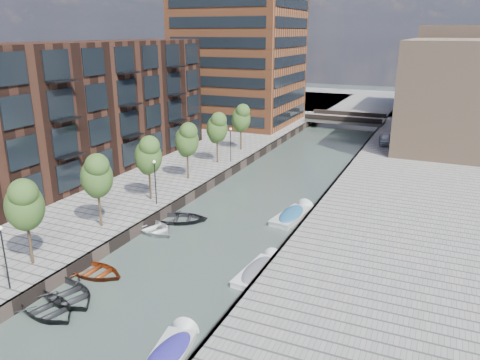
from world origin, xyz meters
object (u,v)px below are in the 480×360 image
Objects in this scene: tree_2 at (97,175)px; sloop_2 at (95,274)px; motorboat_3 at (294,215)px; motorboat_4 at (260,270)px; tree_5 at (217,127)px; tree_6 at (241,117)px; car at (386,139)px; tree_3 at (148,154)px; motorboat_0 at (171,352)px; sloop_0 at (67,298)px; tree_4 at (187,139)px; sloop_3 at (153,231)px; tree_1 at (24,204)px; sloop_4 at (180,221)px; sloop_1 at (47,312)px; bridge at (346,119)px.

tree_2 is 1.30× the size of sloop_2.
motorboat_4 is at bearing -84.76° from motorboat_3.
tree_5 is 1.15× the size of motorboat_4.
tree_6 is at bearing 90.00° from tree_5.
tree_5 is 1.40× the size of car.
tree_3 reaches higher than motorboat_0.
tree_3 is at bearing 34.59° from sloop_0.
tree_4 reaches higher than sloop_3.
sloop_2 is at bearing -117.01° from car.
tree_1 is at bearing 92.47° from sloop_0.
tree_3 is 1.15× the size of motorboat_4.
car is (17.13, 46.06, -3.58)m from tree_1.
tree_5 reaches higher than sloop_0.
tree_6 is at bearing -11.04° from sloop_4.
tree_2 is at bearing -90.00° from tree_4.
motorboat_0 is (9.81, -12.93, 0.20)m from sloop_3.
sloop_1 is (4.05, -9.90, -5.31)m from tree_2.
motorboat_4 is (9.89, 9.64, 0.20)m from sloop_1.
tree_4 is (0.00, 7.00, 0.00)m from tree_3.
bridge is 2.18× the size of tree_2.
tree_6 is (-8.50, -26.00, 3.92)m from bridge.
tree_2 is 1.04× the size of motorboat_3.
sloop_3 is at bearing -54.53° from tree_3.
car reaches higher than motorboat_4.
bridge is at bearing 93.92° from motorboat_0.
sloop_0 is at bearing -94.10° from bridge.
motorboat_0 reaches higher than sloop_1.
motorboat_0 is at bearing -121.26° from sloop_3.
tree_6 is at bearing -157.12° from car.
sloop_4 is at bearing 52.86° from tree_2.
tree_4 is 1.21× the size of sloop_3.
sloop_0 is 9.10m from motorboat_0.
bridge is at bearing 11.86° from sloop_1.
motorboat_3 is at bearing -15.40° from tree_4.
sloop_1 is at bearing -83.90° from tree_6.
tree_6 is 26.09m from sloop_3.
motorboat_0 is 20.71m from motorboat_3.
tree_1 is 1.00× the size of tree_5.
motorboat_0 is at bearing -62.00° from tree_4.
tree_6 is 31.93m from motorboat_4.
sloop_3 is at bearing 24.69° from sloop_0.
sloop_2 is 10.65m from motorboat_0.
tree_3 is at bearing -128.08° from car.
tree_5 reaches higher than car.
tree_5 is 1.00× the size of tree_6.
motorboat_0 is (8.86, -0.38, 0.20)m from sloop_1.
tree_1 reaches higher than car.
tree_5 is at bearing 27.62° from sloop_0.
tree_4 reaches higher than sloop_1.
tree_4 reaches higher than sloop_0.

